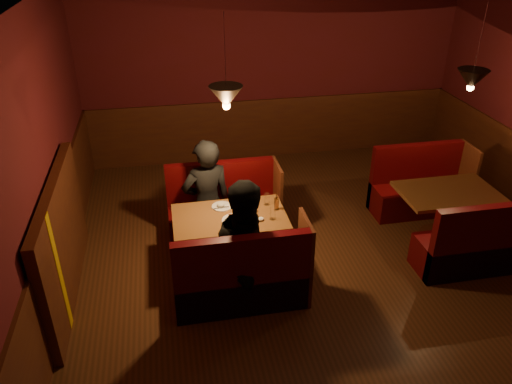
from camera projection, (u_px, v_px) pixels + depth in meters
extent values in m
cube|color=#412512|center=(339.00, 281.00, 5.63)|extent=(6.00, 7.00, 0.01)
cube|color=black|center=(366.00, 10.00, 4.22)|extent=(6.00, 7.00, 0.01)
cube|color=#4D1117|center=(273.00, 71.00, 7.94)|extent=(6.00, 0.01, 2.90)
cube|color=#4D1117|center=(29.00, 193.00, 4.43)|extent=(0.01, 7.00, 2.90)
cube|color=#3C1910|center=(272.00, 128.00, 8.38)|extent=(6.00, 0.04, 1.00)
cube|color=#3C1910|center=(53.00, 277.00, 4.89)|extent=(0.04, 7.00, 1.00)
cube|color=#3C1910|center=(63.00, 241.00, 5.17)|extent=(0.10, 2.20, 1.30)
cube|color=gold|center=(60.00, 273.00, 4.71)|extent=(0.01, 0.12, 1.30)
cylinder|color=#333333|center=(225.00, 56.00, 4.70)|extent=(0.01, 0.01, 0.80)
cone|color=black|center=(226.00, 97.00, 4.90)|extent=(0.34, 0.34, 0.22)
sphere|color=#FFBF72|center=(226.00, 106.00, 4.94)|extent=(0.08, 0.08, 0.08)
cylinder|color=#333333|center=(480.00, 42.00, 5.23)|extent=(0.01, 0.01, 0.80)
cone|color=black|center=(472.00, 79.00, 5.42)|extent=(0.34, 0.34, 0.22)
sphere|color=#FFBF72|center=(470.00, 88.00, 5.47)|extent=(0.08, 0.08, 0.08)
cube|color=brown|center=(230.00, 218.00, 5.57)|extent=(1.26, 0.77, 0.05)
cylinder|color=#3C1910|center=(230.00, 243.00, 5.73)|extent=(0.13, 0.13, 0.63)
cylinder|color=#3C1910|center=(231.00, 263.00, 5.88)|extent=(0.51, 0.51, 0.04)
cylinder|color=silver|center=(233.00, 221.00, 5.45)|extent=(0.25, 0.25, 0.02)
cube|color=black|center=(233.00, 217.00, 5.48)|extent=(0.08, 0.07, 0.03)
ellipsoid|color=silver|center=(231.00, 219.00, 5.42)|extent=(0.06, 0.06, 0.05)
cube|color=tan|center=(238.00, 221.00, 5.40)|extent=(0.08, 0.06, 0.03)
cylinder|color=silver|center=(235.00, 222.00, 5.41)|extent=(0.07, 0.10, 0.01)
cylinder|color=silver|center=(222.00, 206.00, 5.73)|extent=(0.23, 0.23, 0.01)
ellipsoid|color=beige|center=(221.00, 205.00, 5.70)|extent=(0.09, 0.09, 0.05)
cube|color=silver|center=(221.00, 208.00, 5.68)|extent=(0.18, 0.03, 0.00)
cylinder|color=white|center=(255.00, 209.00, 5.62)|extent=(0.05, 0.05, 0.08)
cylinder|color=white|center=(267.00, 199.00, 5.75)|extent=(0.07, 0.07, 0.14)
cylinder|color=white|center=(273.00, 214.00, 5.47)|extent=(0.07, 0.07, 0.14)
cylinder|color=#47230F|center=(277.00, 204.00, 5.64)|extent=(0.05, 0.05, 0.14)
cylinder|color=#47230F|center=(277.00, 196.00, 5.59)|extent=(0.02, 0.02, 0.06)
ellipsoid|color=white|center=(260.00, 219.00, 5.46)|extent=(0.09, 0.07, 0.04)
cube|color=#3F0405|center=(223.00, 221.00, 6.35)|extent=(1.36, 0.50, 0.41)
cube|color=#3F0405|center=(221.00, 195.00, 6.39)|extent=(1.36, 0.11, 0.95)
cube|color=#3C1910|center=(277.00, 198.00, 6.33)|extent=(0.04, 0.50, 0.95)
cube|color=#3F0405|center=(240.00, 287.00, 5.22)|extent=(1.36, 0.50, 0.41)
cube|color=#3F0405|center=(242.00, 278.00, 4.93)|extent=(1.36, 0.11, 0.95)
cube|color=#3C1910|center=(305.00, 258.00, 5.21)|extent=(0.04, 0.50, 0.95)
cube|color=brown|center=(448.00, 192.00, 6.10)|extent=(1.18, 0.76, 0.04)
cylinder|color=#3C1910|center=(443.00, 216.00, 6.26)|extent=(0.12, 0.12, 0.62)
cylinder|color=#3C1910|center=(439.00, 235.00, 6.40)|extent=(0.50, 0.50, 0.04)
cube|color=#3F0405|center=(418.00, 198.00, 6.87)|extent=(1.27, 0.49, 0.40)
cube|color=#3F0405|center=(414.00, 175.00, 6.91)|extent=(1.27, 0.11, 0.94)
cube|color=#3C1910|center=(465.00, 177.00, 6.85)|extent=(0.04, 0.49, 0.94)
cube|color=#3F0405|center=(470.00, 253.00, 5.76)|extent=(1.27, 0.49, 0.40)
cube|color=#3F0405|center=(485.00, 243.00, 5.46)|extent=(1.27, 0.11, 0.94)
imported|color=black|center=(206.00, 179.00, 5.97)|extent=(0.69, 0.52, 1.70)
imported|color=black|center=(249.00, 231.00, 4.93)|extent=(0.96, 0.81, 1.75)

